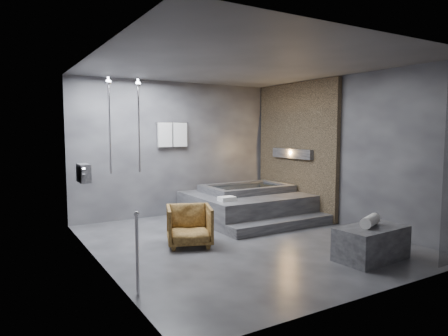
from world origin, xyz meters
TOP-DOWN VIEW (x-y plane):
  - room at (0.40, 0.24)m, footprint 5.00×5.04m
  - tub_deck at (1.05, 1.45)m, footprint 2.20×2.00m
  - tub_step at (1.05, 0.27)m, footprint 2.20×0.36m
  - concrete_bench at (1.03, -1.69)m, footprint 1.06×0.63m
  - driftwood_chair at (-0.84, 0.22)m, footprint 0.87×0.89m
  - rolled_towel at (1.03, -1.66)m, footprint 0.46×0.31m
  - deck_towel at (0.26, 0.91)m, footprint 0.29×0.21m

SIDE VIEW (x-z plane):
  - tub_step at x=1.05m, z-range 0.00..0.18m
  - concrete_bench at x=1.03m, z-range 0.00..0.46m
  - tub_deck at x=1.05m, z-range 0.00..0.50m
  - driftwood_chair at x=-0.84m, z-range 0.00..0.63m
  - rolled_towel at x=1.03m, z-range 0.46..0.62m
  - deck_towel at x=0.26m, z-range 0.50..0.58m
  - room at x=0.40m, z-range 0.32..3.14m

